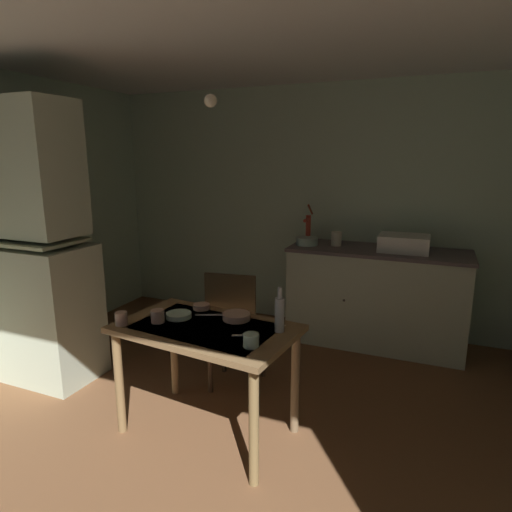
% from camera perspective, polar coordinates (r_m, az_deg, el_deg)
% --- Properties ---
extents(ground_plane, '(5.28, 5.28, 0.00)m').
position_cam_1_polar(ground_plane, '(3.35, -4.75, -19.28)').
color(ground_plane, brown).
extents(wall_back, '(4.38, 0.10, 2.50)m').
position_cam_1_polar(wall_back, '(4.71, 6.16, 6.31)').
color(wall_back, '#B0CDB2').
rests_on(wall_back, ground).
extents(ceiling_slab, '(4.38, 3.97, 0.10)m').
position_cam_1_polar(ceiling_slab, '(2.94, -5.78, 27.99)').
color(ceiling_slab, silver).
extents(hutch_cabinet, '(0.99, 0.53, 2.19)m').
position_cam_1_polar(hutch_cabinet, '(3.89, -27.46, 0.27)').
color(hutch_cabinet, '#B3BDA5').
rests_on(hutch_cabinet, ground).
extents(counter_cabinet, '(1.65, 0.64, 0.93)m').
position_cam_1_polar(counter_cabinet, '(4.35, 15.39, -5.17)').
color(counter_cabinet, '#B3BDA5').
rests_on(counter_cabinet, ground).
extents(sink_basin, '(0.44, 0.34, 0.15)m').
position_cam_1_polar(sink_basin, '(4.20, 18.81, 1.63)').
color(sink_basin, white).
rests_on(sink_basin, counter_cabinet).
extents(hand_pump, '(0.05, 0.27, 0.39)m').
position_cam_1_polar(hand_pump, '(4.38, 6.83, 3.88)').
color(hand_pump, maroon).
rests_on(hand_pump, counter_cabinet).
extents(mixing_bowl_counter, '(0.22, 0.22, 0.07)m').
position_cam_1_polar(mixing_bowl_counter, '(4.31, 6.68, 1.95)').
color(mixing_bowl_counter, '#ADD1C1').
rests_on(mixing_bowl_counter, counter_cabinet).
extents(stoneware_crock, '(0.10, 0.10, 0.14)m').
position_cam_1_polar(stoneware_crock, '(4.30, 10.48, 2.23)').
color(stoneware_crock, beige).
rests_on(stoneware_crock, counter_cabinet).
extents(dining_table, '(1.18, 0.79, 0.74)m').
position_cam_1_polar(dining_table, '(2.82, -6.55, -11.12)').
color(dining_table, brown).
rests_on(dining_table, ground).
extents(chair_far_side, '(0.46, 0.46, 0.96)m').
position_cam_1_polar(chair_far_side, '(3.36, -2.82, -9.38)').
color(chair_far_side, '#3A291B').
rests_on(chair_far_side, ground).
extents(serving_bowl_wide, '(0.12, 0.12, 0.04)m').
position_cam_1_polar(serving_bowl_wide, '(3.08, -7.15, -6.58)').
color(serving_bowl_wide, tan).
rests_on(serving_bowl_wide, dining_table).
extents(soup_bowl_small, '(0.18, 0.18, 0.04)m').
position_cam_1_polar(soup_bowl_small, '(2.87, -2.58, -7.89)').
color(soup_bowl_small, tan).
rests_on(soup_bowl_small, dining_table).
extents(sauce_dish, '(0.17, 0.17, 0.03)m').
position_cam_1_polar(sauce_dish, '(2.95, -10.08, -7.64)').
color(sauce_dish, '#ADD1C1').
rests_on(sauce_dish, dining_table).
extents(teacup_mint, '(0.09, 0.09, 0.08)m').
position_cam_1_polar(teacup_mint, '(2.88, -12.74, -7.69)').
color(teacup_mint, tan).
rests_on(teacup_mint, dining_table).
extents(mug_dark, '(0.08, 0.08, 0.08)m').
position_cam_1_polar(mug_dark, '(2.90, -17.22, -7.84)').
color(mug_dark, tan).
rests_on(mug_dark, dining_table).
extents(mug_tall, '(0.09, 0.09, 0.07)m').
position_cam_1_polar(mug_tall, '(2.47, -0.66, -10.97)').
color(mug_tall, '#ADD1C1').
rests_on(mug_tall, dining_table).
extents(glass_bottle, '(0.06, 0.06, 0.28)m').
position_cam_1_polar(glass_bottle, '(2.65, 3.11, -7.55)').
color(glass_bottle, '#B7BCC1').
rests_on(glass_bottle, dining_table).
extents(table_knife, '(0.21, 0.10, 0.00)m').
position_cam_1_polar(table_knife, '(2.96, -5.83, -7.67)').
color(table_knife, silver).
rests_on(table_knife, dining_table).
extents(teaspoon_near_bowl, '(0.15, 0.08, 0.00)m').
position_cam_1_polar(teaspoon_near_bowl, '(2.63, -1.46, -10.36)').
color(teaspoon_near_bowl, beige).
rests_on(teaspoon_near_bowl, dining_table).
extents(pendant_bulb, '(0.08, 0.08, 0.08)m').
position_cam_1_polar(pendant_bulb, '(2.85, -5.96, 19.57)').
color(pendant_bulb, '#F9EFCC').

